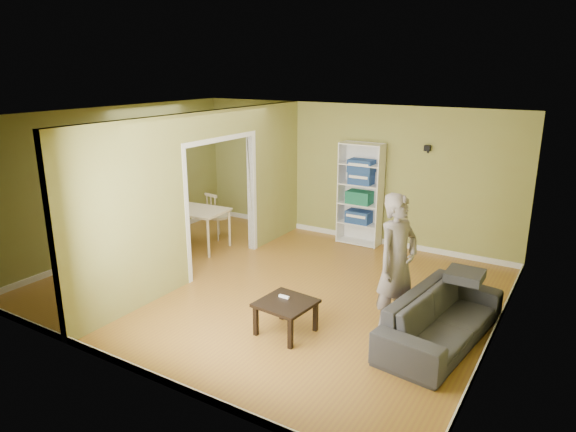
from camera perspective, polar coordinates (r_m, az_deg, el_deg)
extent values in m
plane|color=olive|center=(8.00, -1.99, -7.72)|extent=(6.50, 6.50, 0.00)
plane|color=white|center=(7.34, -2.19, 11.17)|extent=(6.50, 6.50, 0.00)
plane|color=olive|center=(9.92, 6.74, 4.80)|extent=(6.50, 0.00, 6.50)
plane|color=olive|center=(5.60, -17.85, -4.96)|extent=(6.50, 0.00, 6.50)
plane|color=olive|center=(9.70, -18.35, 3.83)|extent=(0.00, 5.50, 5.50)
plane|color=olive|center=(6.44, 22.83, -2.68)|extent=(0.00, 5.50, 5.50)
cube|color=black|center=(9.24, 15.23, 7.29)|extent=(0.10, 0.10, 0.10)
imported|color=black|center=(6.60, 16.78, -10.07)|extent=(2.21, 1.17, 0.81)
imported|color=slate|center=(6.51, 12.06, -3.90)|extent=(0.92, 0.82, 2.10)
cube|color=white|center=(9.84, 5.94, 2.71)|extent=(0.02, 0.35, 1.92)
cube|color=white|center=(9.53, 10.22, 2.10)|extent=(0.02, 0.35, 1.92)
cube|color=white|center=(9.83, 8.44, 2.61)|extent=(0.81, 0.02, 1.92)
cube|color=white|center=(9.94, 7.84, -2.86)|extent=(0.77, 0.35, 0.02)
cube|color=white|center=(9.83, 7.92, -0.78)|extent=(0.77, 0.35, 0.02)
cube|color=white|center=(9.72, 8.00, 1.34)|extent=(0.77, 0.35, 0.02)
cube|color=white|center=(9.64, 8.09, 3.50)|extent=(0.77, 0.35, 0.02)
cube|color=white|center=(9.56, 8.18, 5.70)|extent=(0.77, 0.35, 0.02)
cube|color=white|center=(9.50, 8.27, 7.93)|extent=(0.77, 0.35, 0.02)
cube|color=#1F1C4A|center=(9.80, 7.87, -0.06)|extent=(0.46, 0.30, 0.23)
cube|color=#1B7879|center=(9.70, 7.94, 2.08)|extent=(0.46, 0.30, 0.24)
cube|color=navy|center=(9.61, 8.13, 4.20)|extent=(0.43, 0.28, 0.22)
cube|color=#353F83|center=(9.56, 8.17, 5.62)|extent=(0.46, 0.30, 0.24)
cube|color=black|center=(6.50, -0.24, -9.66)|extent=(0.65, 0.65, 0.04)
cube|color=black|center=(6.53, -3.55, -11.69)|extent=(0.05, 0.05, 0.39)
cube|color=black|center=(6.27, 0.59, -12.91)|extent=(0.05, 0.05, 0.39)
cube|color=black|center=(6.92, -0.97, -9.93)|extent=(0.05, 0.05, 0.39)
cube|color=black|center=(6.68, 3.00, -10.98)|extent=(0.05, 0.05, 0.39)
cube|color=white|center=(6.59, -0.44, -8.95)|extent=(0.14, 0.04, 0.03)
cube|color=beige|center=(9.58, -10.42, 0.64)|extent=(1.18, 0.78, 0.04)
cylinder|color=beige|center=(9.80, -14.00, -1.46)|extent=(0.05, 0.05, 0.70)
cylinder|color=beige|center=(9.10, -9.18, -2.56)|extent=(0.05, 0.05, 0.70)
cylinder|color=beige|center=(10.27, -11.30, -0.48)|extent=(0.05, 0.05, 0.70)
cylinder|color=beige|center=(9.60, -6.54, -1.45)|extent=(0.05, 0.05, 0.70)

